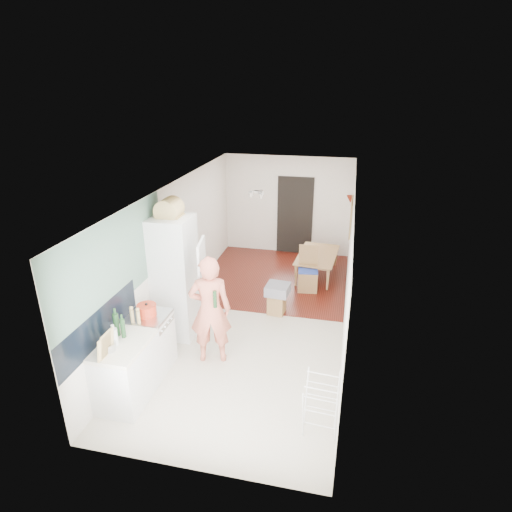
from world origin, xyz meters
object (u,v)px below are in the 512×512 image
at_px(drying_rack, 321,407).
at_px(person, 210,301).
at_px(dining_chair, 308,269).
at_px(stool, 277,304).
at_px(dining_table, 318,267).

bearing_deg(drying_rack, person, 151.30).
distance_m(dining_chair, drying_rack, 4.04).
height_order(stool, drying_rack, drying_rack).
distance_m(person, drying_rack, 2.28).
bearing_deg(person, dining_chair, -129.08).
bearing_deg(drying_rack, dining_chair, 103.14).
xyz_separation_m(dining_table, dining_chair, (-0.16, -0.77, 0.26)).
bearing_deg(person, dining_table, -126.56).
bearing_deg(dining_table, drying_rack, -170.48).
height_order(dining_chair, drying_rack, dining_chair).
relative_size(person, drying_rack, 2.60).
bearing_deg(dining_chair, person, -121.12).
relative_size(person, stool, 5.23).
height_order(dining_table, dining_chair, dining_chair).
bearing_deg(stool, dining_table, 71.60).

